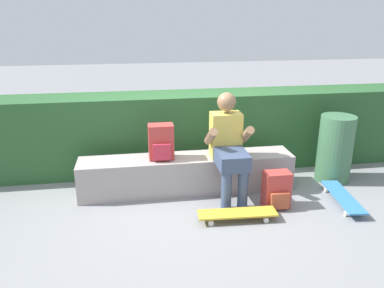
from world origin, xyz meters
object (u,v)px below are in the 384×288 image
at_px(backpack_on_bench, 161,142).
at_px(trash_bin, 335,148).
at_px(person_skater, 228,144).
at_px(skateboard_near_person, 237,214).
at_px(backpack_on_ground, 277,190).
at_px(skateboard_beside_bench, 343,197).
at_px(bench_main, 187,174).

height_order(backpack_on_bench, trash_bin, trash_bin).
relative_size(person_skater, trash_bin, 1.42).
height_order(skateboard_near_person, backpack_on_ground, backpack_on_ground).
distance_m(skateboard_beside_bench, backpack_on_ground, 0.77).
bearing_deg(person_skater, backpack_on_bench, 165.03).
distance_m(person_skater, trash_bin, 1.45).
xyz_separation_m(person_skater, backpack_on_bench, (-0.73, 0.19, -0.01)).
xyz_separation_m(skateboard_near_person, skateboard_beside_bench, (1.25, 0.17, 0.00)).
bearing_deg(bench_main, trash_bin, 0.84).
height_order(person_skater, trash_bin, person_skater).
relative_size(bench_main, person_skater, 2.11).
xyz_separation_m(skateboard_near_person, trash_bin, (1.44, 0.79, 0.34)).
xyz_separation_m(skateboard_beside_bench, trash_bin, (0.20, 0.61, 0.34)).
distance_m(skateboard_near_person, trash_bin, 1.68).
distance_m(skateboard_beside_bench, trash_bin, 0.73).
height_order(skateboard_near_person, skateboard_beside_bench, same).
distance_m(person_skater, skateboard_beside_bench, 1.39).
bearing_deg(skateboard_near_person, backpack_on_ground, 23.91).
distance_m(skateboard_near_person, backpack_on_ground, 0.55).
bearing_deg(backpack_on_bench, person_skater, -14.97).
relative_size(skateboard_near_person, trash_bin, 0.98).
distance_m(skateboard_beside_bench, backpack_on_bench, 2.10).
relative_size(backpack_on_ground, trash_bin, 0.48).
distance_m(skateboard_near_person, backpack_on_bench, 1.16).
bearing_deg(trash_bin, bench_main, -179.16).
bearing_deg(person_skater, bench_main, 154.90).
bearing_deg(skateboard_near_person, bench_main, 118.00).
bearing_deg(trash_bin, skateboard_near_person, -151.36).
xyz_separation_m(backpack_on_bench, backpack_on_ground, (1.19, -0.53, -0.43)).
bearing_deg(skateboard_beside_bench, backpack_on_bench, 163.48).
xyz_separation_m(person_skater, trash_bin, (1.41, 0.23, -0.21)).
bearing_deg(trash_bin, skateboard_beside_bench, -107.63).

